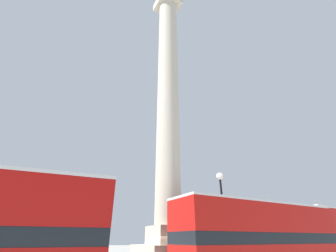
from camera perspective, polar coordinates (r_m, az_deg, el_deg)
The scene contains 4 objects.
monument_column at distance 16.96m, azimuth 0.00°, elevation -1.51°, with size 4.85×4.85×26.18m.
bus_b at distance 14.88m, azimuth 22.87°, elevation -24.94°, with size 10.76×2.78×4.26m.
equestrian_statue at distance 24.51m, azimuth 20.97°, elevation -27.05°, with size 3.39×2.77×5.62m.
street_lamp at distance 15.90m, azimuth 13.87°, elevation -20.07°, with size 0.49×0.49×6.48m.
Camera 1 is at (-7.40, -13.42, 2.34)m, focal length 24.00 mm.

